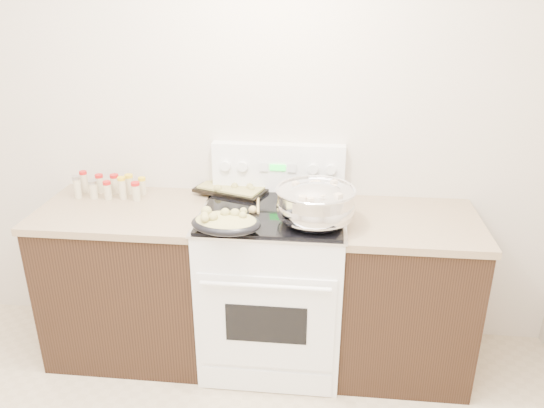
# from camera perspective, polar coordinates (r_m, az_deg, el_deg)

# --- Properties ---
(room_shell) EXTENTS (4.10, 3.60, 2.75)m
(room_shell) POSITION_cam_1_polar(r_m,az_deg,el_deg) (1.36, -21.25, 5.73)
(room_shell) COLOR beige
(room_shell) RESTS_ON ground
(counter_left) EXTENTS (0.93, 0.67, 0.92)m
(counter_left) POSITION_cam_1_polar(r_m,az_deg,el_deg) (3.24, -14.78, -7.80)
(counter_left) COLOR black
(counter_left) RESTS_ON ground
(counter_right) EXTENTS (0.73, 0.67, 0.92)m
(counter_right) POSITION_cam_1_polar(r_m,az_deg,el_deg) (3.08, 13.93, -9.39)
(counter_right) COLOR black
(counter_right) RESTS_ON ground
(kitchen_range) EXTENTS (0.78, 0.73, 1.22)m
(kitchen_range) POSITION_cam_1_polar(r_m,az_deg,el_deg) (3.04, 0.11, -8.50)
(kitchen_range) COLOR white
(kitchen_range) RESTS_ON ground
(mixing_bowl) EXTENTS (0.48, 0.48, 0.24)m
(mixing_bowl) POSITION_cam_1_polar(r_m,az_deg,el_deg) (2.66, 4.69, -0.11)
(mixing_bowl) COLOR silver
(mixing_bowl) RESTS_ON kitchen_range
(roasting_pan) EXTENTS (0.37, 0.27, 0.11)m
(roasting_pan) POSITION_cam_1_polar(r_m,az_deg,el_deg) (2.58, -5.01, -1.96)
(roasting_pan) COLOR black
(roasting_pan) RESTS_ON kitchen_range
(baking_sheet) EXTENTS (0.48, 0.40, 0.06)m
(baking_sheet) POSITION_cam_1_polar(r_m,az_deg,el_deg) (3.11, -4.04, 1.87)
(baking_sheet) COLOR black
(baking_sheet) RESTS_ON kitchen_range
(wooden_spoon) EXTENTS (0.06, 0.27, 0.04)m
(wooden_spoon) POSITION_cam_1_polar(r_m,az_deg,el_deg) (2.84, -1.86, -0.34)
(wooden_spoon) COLOR tan
(wooden_spoon) RESTS_ON kitchen_range
(blue_ladle) EXTENTS (0.15, 0.25, 0.10)m
(blue_ladle) POSITION_cam_1_polar(r_m,az_deg,el_deg) (2.67, 5.33, -1.51)
(blue_ladle) COLOR #90C9D7
(blue_ladle) RESTS_ON kitchen_range
(spice_jars) EXTENTS (0.39, 0.15, 0.13)m
(spice_jars) POSITION_cam_1_polar(r_m,az_deg,el_deg) (3.20, -16.97, 1.83)
(spice_jars) COLOR #BFB28C
(spice_jars) RESTS_ON counter_left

